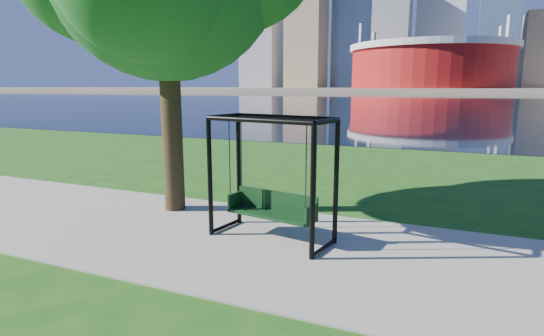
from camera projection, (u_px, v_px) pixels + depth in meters
The scene contains 7 objects.
ground at pixel (283, 237), 7.55m from camera, with size 900.00×900.00×0.00m, color #1E5114.
path at pixel (273, 245), 7.10m from camera, with size 120.00×4.00×0.03m, color #9E937F.
river at pixel (442, 98), 99.79m from camera, with size 900.00×180.00×0.02m, color black.
far_bank at pixel (450, 89), 284.07m from camera, with size 900.00×228.00×2.00m, color #937F60.
stadium at pixel (430, 64), 221.21m from camera, with size 83.00×83.00×32.00m.
skyline at pixel (448, 38), 291.25m from camera, with size 392.00×66.00×96.50m.
swing at pixel (272, 182), 7.21m from camera, with size 2.23×1.26×2.15m.
Camera 1 is at (2.62, -6.70, 2.62)m, focal length 28.00 mm.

